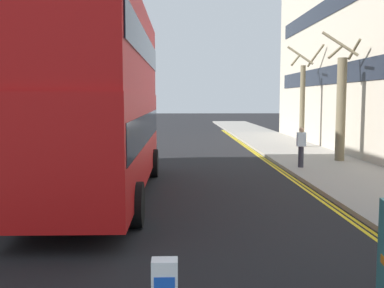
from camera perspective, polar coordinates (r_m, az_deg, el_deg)
sidewalk_right at (r=17.58m, az=19.43°, el=-3.94°), size 4.00×80.00×0.14m
kerb_line_outer at (r=15.05m, az=14.70°, el=-5.63°), size 0.10×56.00×0.01m
kerb_line_inner at (r=15.01m, az=14.11°, el=-5.65°), size 0.10×56.00×0.01m
double_decker_bus_away at (r=13.72m, az=-10.93°, el=6.08°), size 2.86×10.83×5.64m
pedestrian_far at (r=18.97m, az=13.41°, el=-0.30°), size 0.34×0.22×1.62m
street_tree_mid at (r=27.08m, az=13.60°, el=5.48°), size 2.07×2.06×5.79m
street_tree_far at (r=21.42m, az=18.04°, el=4.58°), size 1.69×1.71×5.64m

